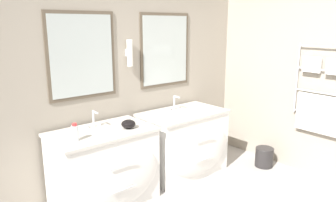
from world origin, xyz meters
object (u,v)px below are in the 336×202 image
(toiletry_bottle, at_px, (75,133))
(amenity_bowl, at_px, (128,124))
(vanity_right, at_px, (185,143))
(vanity_left, at_px, (105,168))
(waste_bin, at_px, (264,157))

(toiletry_bottle, distance_m, amenity_bowl, 0.58)
(vanity_right, relative_size, amenity_bowl, 6.97)
(vanity_left, height_order, waste_bin, vanity_left)
(vanity_left, distance_m, toiletry_bottle, 0.57)
(vanity_right, bearing_deg, amenity_bowl, -175.75)
(vanity_right, relative_size, toiletry_bottle, 6.22)
(vanity_right, distance_m, toiletry_bottle, 1.50)
(vanity_left, height_order, toiletry_bottle, toiletry_bottle)
(toiletry_bottle, xyz_separation_m, waste_bin, (2.35, -0.47, -0.72))
(amenity_bowl, distance_m, waste_bin, 1.96)
(vanity_left, relative_size, toiletry_bottle, 6.22)
(amenity_bowl, height_order, waste_bin, amenity_bowl)
(toiletry_bottle, relative_size, amenity_bowl, 1.12)
(amenity_bowl, bearing_deg, toiletry_bottle, 179.88)
(vanity_left, relative_size, vanity_right, 1.00)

